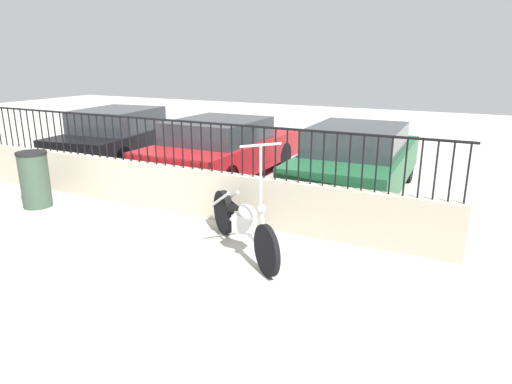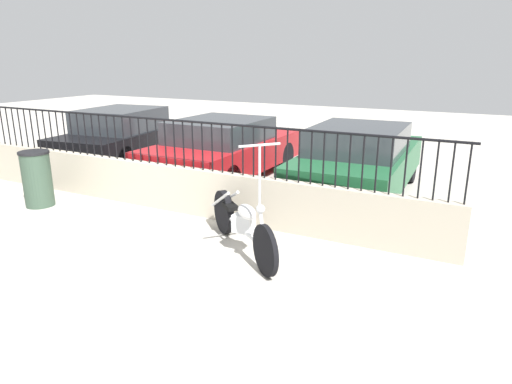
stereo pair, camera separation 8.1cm
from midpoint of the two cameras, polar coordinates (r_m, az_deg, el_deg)
name	(u,v)px [view 1 (the left image)]	position (r m, az deg, el deg)	size (l,w,h in m)	color
ground_plane	(40,255)	(6.85, -25.70, -7.06)	(40.00, 40.00, 0.00)	#ADA89E
low_wall	(150,185)	(8.21, -13.43, 0.84)	(10.20, 0.18, 0.78)	#B2A893
fence_railing	(146,133)	(8.02, -13.87, 7.17)	(10.20, 0.04, 0.79)	black
motorcycle_white	(240,221)	(6.22, -2.40, -3.64)	(1.76, 1.50, 1.59)	black
trash_bin	(35,179)	(8.87, -26.16, 1.42)	(0.51, 0.51, 0.98)	#334738
car_black	(122,135)	(12.03, -16.57, 6.85)	(2.23, 4.20, 1.33)	black
car_red	(222,148)	(9.89, -4.48, 5.48)	(1.86, 4.14, 1.30)	black
car_green	(357,159)	(8.90, 12.30, 4.00)	(1.91, 4.24, 1.33)	black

